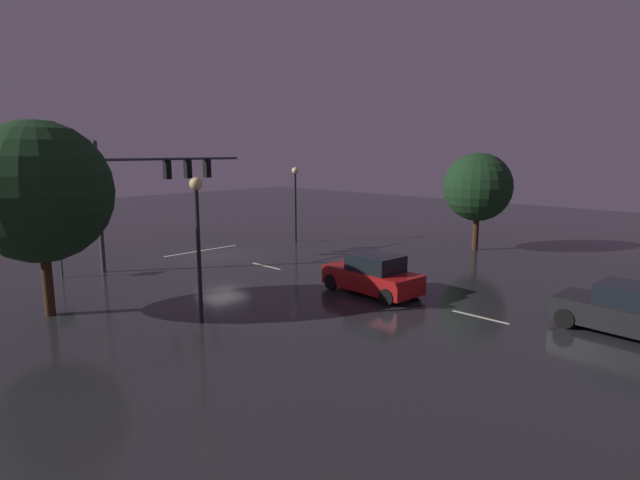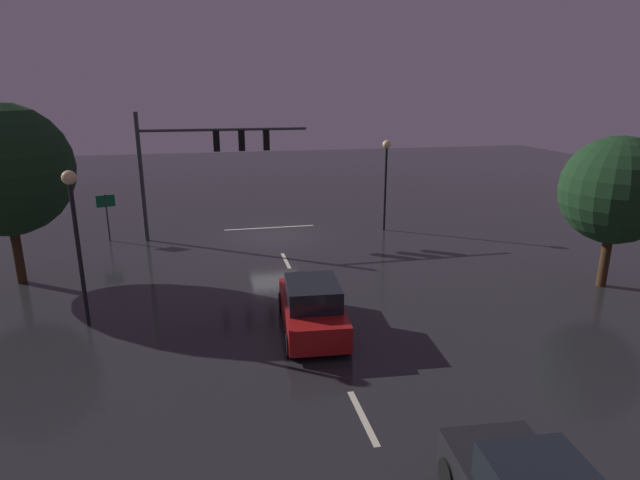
# 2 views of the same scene
# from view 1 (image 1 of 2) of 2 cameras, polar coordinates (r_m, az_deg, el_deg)

# --- Properties ---
(ground_plane) EXTENTS (80.00, 80.00, 0.00)m
(ground_plane) POSITION_cam_1_polar(r_m,az_deg,el_deg) (30.15, -10.91, -1.69)
(ground_plane) COLOR #232326
(traffic_signal_assembly) EXTENTS (8.46, 0.47, 6.43)m
(traffic_signal_assembly) POSITION_cam_1_polar(r_m,az_deg,el_deg) (28.52, -17.70, 6.39)
(traffic_signal_assembly) COLOR #383A3D
(traffic_signal_assembly) RESTS_ON ground_plane
(lane_dash_far) EXTENTS (0.16, 2.20, 0.01)m
(lane_dash_far) POSITION_cam_1_polar(r_m,az_deg,el_deg) (27.04, -6.00, -2.89)
(lane_dash_far) COLOR beige
(lane_dash_far) RESTS_ON ground_plane
(lane_dash_mid) EXTENTS (0.16, 2.20, 0.01)m
(lane_dash_mid) POSITION_cam_1_polar(r_m,az_deg,el_deg) (22.90, 3.77, -5.22)
(lane_dash_mid) COLOR beige
(lane_dash_mid) RESTS_ON ground_plane
(lane_dash_near) EXTENTS (0.16, 2.20, 0.01)m
(lane_dash_near) POSITION_cam_1_polar(r_m,az_deg,el_deg) (19.74, 17.33, -8.16)
(lane_dash_near) COLOR beige
(lane_dash_near) RESTS_ON ground_plane
(stop_bar) EXTENTS (5.00, 0.16, 0.01)m
(stop_bar) POSITION_cam_1_polar(r_m,az_deg,el_deg) (31.78, -13.00, -1.16)
(stop_bar) COLOR beige
(stop_bar) RESTS_ON ground_plane
(car_approaching) EXTENTS (2.19, 4.47, 1.70)m
(car_approaching) POSITION_cam_1_polar(r_m,az_deg,el_deg) (21.76, 5.85, -3.90)
(car_approaching) COLOR maroon
(car_approaching) RESTS_ON ground_plane
(car_distant) EXTENTS (2.19, 4.48, 1.70)m
(car_distant) POSITION_cam_1_polar(r_m,az_deg,el_deg) (19.67, 31.04, -6.82)
(car_distant) COLOR black
(car_distant) RESTS_ON ground_plane
(street_lamp_left_kerb) EXTENTS (0.44, 0.44, 4.90)m
(street_lamp_left_kerb) POSITION_cam_1_polar(r_m,az_deg,el_deg) (33.64, -2.76, 5.60)
(street_lamp_left_kerb) COLOR black
(street_lamp_left_kerb) RESTS_ON ground_plane
(street_lamp_right_kerb) EXTENTS (0.44, 0.44, 5.09)m
(street_lamp_right_kerb) POSITION_cam_1_polar(r_m,az_deg,el_deg) (17.96, -13.44, 1.90)
(street_lamp_right_kerb) COLOR black
(street_lamp_right_kerb) RESTS_ON ground_plane
(route_sign) EXTENTS (0.88, 0.31, 2.43)m
(route_sign) POSITION_cam_1_polar(r_m,az_deg,el_deg) (27.09, -26.94, -0.14)
(route_sign) COLOR #383A3D
(route_sign) RESTS_ON ground_plane
(tree_left_near) EXTENTS (4.05, 4.05, 5.84)m
(tree_left_near) POSITION_cam_1_polar(r_m,az_deg,el_deg) (32.13, 17.12, 5.62)
(tree_left_near) COLOR #382314
(tree_left_near) RESTS_ON ground_plane
(tree_right_near) EXTENTS (5.04, 5.04, 7.06)m
(tree_right_near) POSITION_cam_1_polar(r_m,az_deg,el_deg) (20.72, -28.70, 4.70)
(tree_right_near) COLOR #382314
(tree_right_near) RESTS_ON ground_plane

